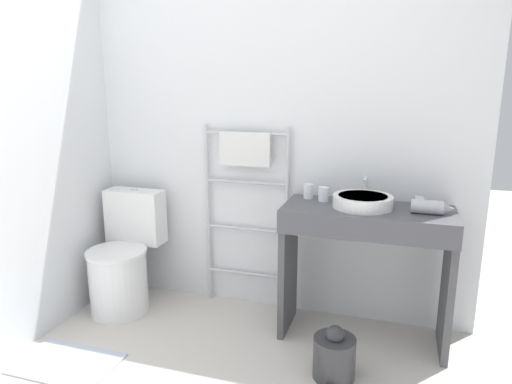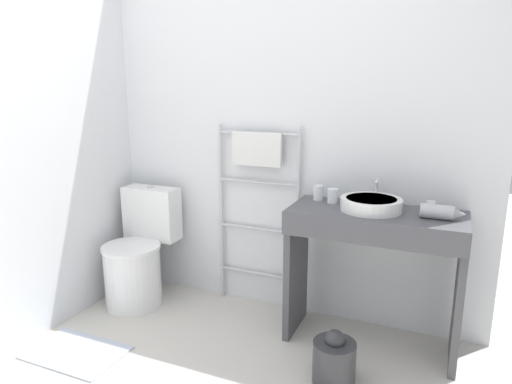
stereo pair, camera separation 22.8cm
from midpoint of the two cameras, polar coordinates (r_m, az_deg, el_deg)
name	(u,v)px [view 1 (the left image)]	position (r m, az deg, el deg)	size (l,w,h in m)	color
wall_back	(271,120)	(3.06, -0.21, 8.95)	(2.70, 0.12, 2.61)	silver
wall_side	(21,125)	(3.05, -29.31, 7.26)	(0.12, 2.22, 2.61)	silver
toilet	(123,262)	(3.36, -18.16, -8.36)	(0.41, 0.54, 0.82)	white
towel_radiator	(246,180)	(3.06, -3.43, 1.53)	(0.60, 0.06, 1.27)	silver
vanity_counter	(365,251)	(2.77, 11.23, -7.30)	(0.98, 0.44, 0.83)	#4C4C51
sink_basin	(363,201)	(2.70, 10.86, -1.15)	(0.35, 0.35, 0.07)	white
faucet	(365,186)	(2.85, 11.32, 0.77)	(0.02, 0.10, 0.15)	silver
cup_near_wall	(308,191)	(2.87, 4.33, 0.07)	(0.06, 0.06, 0.09)	white
cup_near_edge	(323,194)	(2.82, 6.15, -0.29)	(0.06, 0.06, 0.09)	white
hair_dryer	(429,206)	(2.67, 18.60, -1.76)	(0.23, 0.18, 0.08)	#B7B7BC
trash_bin	(334,356)	(2.60, 7.14, -19.73)	(0.23, 0.26, 0.30)	#333335
bath_mat	(67,363)	(2.98, -24.78, -18.95)	(0.56, 0.36, 0.01)	#B2BCCC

